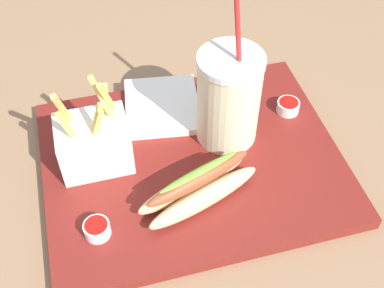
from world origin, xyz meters
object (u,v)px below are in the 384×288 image
(ketchup_cup_1, at_px, (97,229))
(ketchup_cup_2, at_px, (288,106))
(hot_dog_1, at_px, (199,187))
(fries_basket, at_px, (94,143))
(soda_cup, at_px, (229,98))
(napkin_stack, at_px, (162,106))

(ketchup_cup_1, relative_size, ketchup_cup_2, 0.97)
(hot_dog_1, relative_size, ketchup_cup_2, 5.11)
(fries_basket, bearing_deg, hot_dog_1, -38.89)
(ketchup_cup_2, bearing_deg, ketchup_cup_1, -155.51)
(soda_cup, height_order, hot_dog_1, soda_cup)
(soda_cup, xyz_separation_m, fries_basket, (-0.20, -0.00, -0.03))
(hot_dog_1, bearing_deg, fries_basket, 141.11)
(ketchup_cup_1, bearing_deg, hot_dog_1, 8.78)
(hot_dog_1, bearing_deg, ketchup_cup_2, 34.59)
(ketchup_cup_2, bearing_deg, fries_basket, -175.35)
(napkin_stack, bearing_deg, fries_basket, -144.52)
(fries_basket, distance_m, napkin_stack, 0.15)
(ketchup_cup_1, height_order, napkin_stack, ketchup_cup_1)
(fries_basket, bearing_deg, ketchup_cup_2, 4.65)
(ketchup_cup_2, bearing_deg, soda_cup, -168.92)
(ketchup_cup_2, xyz_separation_m, napkin_stack, (-0.19, 0.06, -0.00))
(soda_cup, xyz_separation_m, hot_dog_1, (-0.07, -0.11, -0.05))
(ketchup_cup_1, height_order, ketchup_cup_2, ketchup_cup_1)
(hot_dog_1, height_order, ketchup_cup_2, hot_dog_1)
(hot_dog_1, xyz_separation_m, ketchup_cup_1, (-0.14, -0.02, -0.01))
(ketchup_cup_1, relative_size, napkin_stack, 0.27)
(soda_cup, bearing_deg, hot_dog_1, -124.84)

